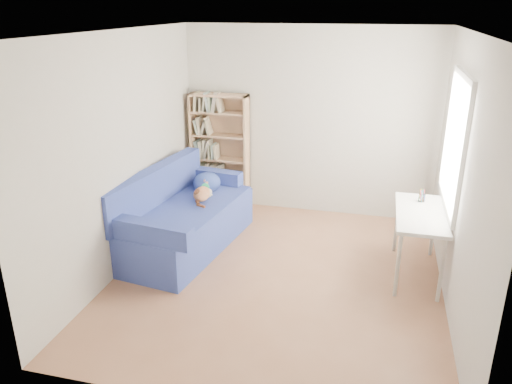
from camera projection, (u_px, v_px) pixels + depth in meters
The scene contains 6 objects.
ground at pixel (278, 276), 5.55m from camera, with size 4.00×4.00×0.00m, color #8D5C40.
room_shell at pixel (291, 133), 4.98m from camera, with size 3.54×4.04×2.62m.
sofa at pixel (182, 218), 6.13m from camera, with size 1.23×2.14×0.99m.
bookshelf at pixel (220, 156), 7.24m from camera, with size 0.83×0.26×1.67m.
desk at pixel (420, 219), 5.37m from camera, with size 0.52×1.14×0.75m.
pen_cup at pixel (422, 197), 5.62m from camera, with size 0.08×0.08×0.14m.
Camera 1 is at (0.95, -4.77, 2.84)m, focal length 35.00 mm.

